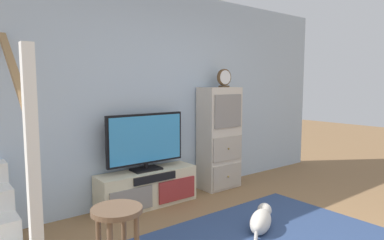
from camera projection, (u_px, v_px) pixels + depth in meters
name	position (u px, v px, depth m)	size (l,w,h in m)	color
back_wall	(156.00, 95.00, 4.38)	(6.40, 0.12, 2.70)	#A8BCD1
media_console	(148.00, 188.00, 4.10)	(1.26, 0.38, 0.44)	beige
television	(146.00, 140.00, 4.06)	(1.02, 0.22, 0.70)	black
side_cabinet	(219.00, 138.00, 4.79)	(0.58, 0.38, 1.45)	beige
desk_clock	(224.00, 78.00, 4.73)	(0.23, 0.08, 0.26)	#4C3823
bar_stool_near	(117.00, 233.00, 2.23)	(0.34, 0.34, 0.68)	brown
dog	(261.00, 220.00, 3.41)	(0.50, 0.39, 0.23)	beige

